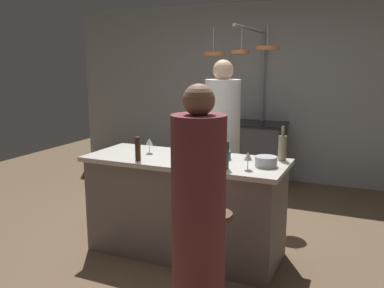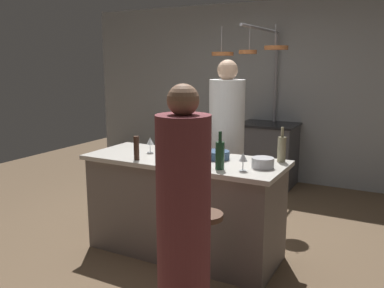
{
  "view_description": "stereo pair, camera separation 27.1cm",
  "coord_description": "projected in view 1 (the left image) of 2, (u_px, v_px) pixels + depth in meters",
  "views": [
    {
      "loc": [
        1.49,
        -3.22,
        1.73
      ],
      "look_at": [
        0.0,
        0.15,
        1.0
      ],
      "focal_mm": 38.29,
      "sensor_mm": 36.0,
      "label": 1
    },
    {
      "loc": [
        1.73,
        -3.1,
        1.73
      ],
      "look_at": [
        0.0,
        0.15,
        1.0
      ],
      "focal_mm": 38.29,
      "sensor_mm": 36.0,
      "label": 2
    }
  ],
  "objects": [
    {
      "name": "wine_bottle_red",
      "position": [
        201.0,
        145.0,
        3.56
      ],
      "size": [
        0.07,
        0.07,
        0.32
      ],
      "color": "#143319",
      "rests_on": "kitchen_island"
    },
    {
      "name": "overhead_pot_rack",
      "position": [
        249.0,
        68.0,
        5.18
      ],
      "size": [
        0.92,
        1.42,
        2.17
      ],
      "color": "gray",
      "rests_on": "ground_plane"
    },
    {
      "name": "wine_glass_by_chef",
      "position": [
        197.0,
        144.0,
        3.74
      ],
      "size": [
        0.07,
        0.07,
        0.15
      ],
      "color": "silver",
      "rests_on": "kitchen_island"
    },
    {
      "name": "wine_glass_near_left_guest",
      "position": [
        248.0,
        157.0,
        3.21
      ],
      "size": [
        0.07,
        0.07,
        0.15
      ],
      "color": "silver",
      "rests_on": "kitchen_island"
    },
    {
      "name": "bar_stool_right",
      "position": [
        214.0,
        252.0,
        2.98
      ],
      "size": [
        0.28,
        0.28,
        0.68
      ],
      "color": "#4C4C51",
      "rests_on": "ground_plane"
    },
    {
      "name": "mixing_bowl_wooden",
      "position": [
        186.0,
        160.0,
        3.43
      ],
      "size": [
        0.15,
        0.15,
        0.06
      ],
      "primitive_type": "cylinder",
      "color": "brown",
      "rests_on": "kitchen_island"
    },
    {
      "name": "wine_bottle_rose",
      "position": [
        210.0,
        155.0,
        3.27
      ],
      "size": [
        0.07,
        0.07,
        0.3
      ],
      "color": "#B78C8E",
      "rests_on": "kitchen_island"
    },
    {
      "name": "wine_glass_near_right_guest",
      "position": [
        149.0,
        142.0,
        3.8
      ],
      "size": [
        0.07,
        0.07,
        0.15
      ],
      "color": "silver",
      "rests_on": "kitchen_island"
    },
    {
      "name": "stove_range",
      "position": [
        256.0,
        153.0,
        5.93
      ],
      "size": [
        0.8,
        0.64,
        0.89
      ],
      "color": "#47474C",
      "rests_on": "ground_plane"
    },
    {
      "name": "wine_bottle_white",
      "position": [
        282.0,
        147.0,
        3.54
      ],
      "size": [
        0.07,
        0.07,
        0.3
      ],
      "color": "gray",
      "rests_on": "kitchen_island"
    },
    {
      "name": "wine_bottle_green",
      "position": [
        225.0,
        154.0,
        3.25
      ],
      "size": [
        0.07,
        0.07,
        0.31
      ],
      "color": "#193D23",
      "rests_on": "kitchen_island"
    },
    {
      "name": "mixing_bowl_steel",
      "position": [
        266.0,
        161.0,
        3.33
      ],
      "size": [
        0.18,
        0.18,
        0.08
      ],
      "primitive_type": "cylinder",
      "color": "#B7B7BC",
      "rests_on": "kitchen_island"
    },
    {
      "name": "back_wall",
      "position": [
        265.0,
        92.0,
        6.12
      ],
      "size": [
        6.4,
        0.16,
        2.6
      ],
      "primitive_type": "cube",
      "color": "#9EA3A8",
      "rests_on": "ground_plane"
    },
    {
      "name": "chef",
      "position": [
        222.0,
        150.0,
        4.37
      ],
      "size": [
        0.37,
        0.37,
        1.76
      ],
      "color": "white",
      "rests_on": "ground_plane"
    },
    {
      "name": "kitchen_island",
      "position": [
        185.0,
        206.0,
        3.73
      ],
      "size": [
        1.8,
        0.72,
        0.9
      ],
      "color": "slate",
      "rests_on": "ground_plane"
    },
    {
      "name": "guest_right",
      "position": [
        198.0,
        222.0,
        2.57
      ],
      "size": [
        0.34,
        0.34,
        1.61
      ],
      "color": "brown",
      "rests_on": "ground_plane"
    },
    {
      "name": "mixing_bowl_blue",
      "position": [
        219.0,
        155.0,
        3.61
      ],
      "size": [
        0.21,
        0.21,
        0.07
      ],
      "primitive_type": "cylinder",
      "color": "#334C6B",
      "rests_on": "kitchen_island"
    },
    {
      "name": "ground_plane",
      "position": [
        186.0,
        252.0,
        3.81
      ],
      "size": [
        9.0,
        9.0,
        0.0
      ],
      "primitive_type": "plane",
      "color": "brown"
    },
    {
      "name": "pepper_mill",
      "position": [
        138.0,
        149.0,
        3.51
      ],
      "size": [
        0.05,
        0.05,
        0.21
      ],
      "primitive_type": "cylinder",
      "color": "#382319",
      "rests_on": "kitchen_island"
    }
  ]
}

